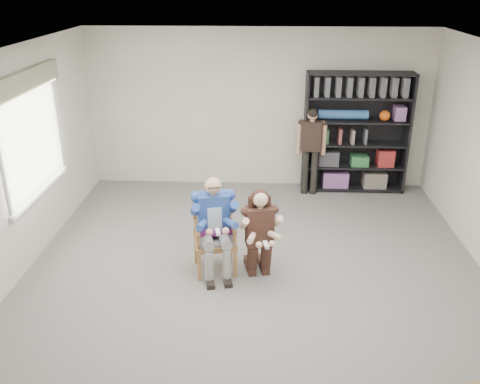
# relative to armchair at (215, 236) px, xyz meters

# --- Properties ---
(room_shell) EXTENTS (6.00, 7.00, 2.80)m
(room_shell) POSITION_rel_armchair_xyz_m (0.52, -0.44, 0.90)
(room_shell) COLOR white
(room_shell) RESTS_ON ground
(floor) EXTENTS (6.00, 7.00, 0.01)m
(floor) POSITION_rel_armchair_xyz_m (0.52, -0.44, -0.50)
(floor) COLOR slate
(floor) RESTS_ON ground
(window_left) EXTENTS (0.16, 2.00, 1.75)m
(window_left) POSITION_rel_armchair_xyz_m (-2.43, 0.56, 1.13)
(window_left) COLOR silver
(window_left) RESTS_ON room_shell
(armchair) EXTENTS (0.68, 0.67, 1.00)m
(armchair) POSITION_rel_armchair_xyz_m (0.00, 0.00, 0.00)
(armchair) COLOR #9B6434
(armchair) RESTS_ON floor
(seated_man) EXTENTS (0.71, 0.88, 1.30)m
(seated_man) POSITION_rel_armchair_xyz_m (0.00, -0.00, 0.15)
(seated_man) COLOR navy
(seated_man) RESTS_ON floor
(kneeling_woman) EXTENTS (0.65, 0.88, 1.19)m
(kneeling_woman) POSITION_rel_armchair_xyz_m (0.58, -0.12, 0.09)
(kneeling_woman) COLOR #3A1D19
(kneeling_woman) RESTS_ON floor
(bookshelf) EXTENTS (1.80, 0.38, 2.10)m
(bookshelf) POSITION_rel_armchair_xyz_m (2.22, 2.84, 0.55)
(bookshelf) COLOR black
(bookshelf) RESTS_ON floor
(standing_man) EXTENTS (0.50, 0.31, 1.54)m
(standing_man) POSITION_rel_armchair_xyz_m (1.43, 2.62, 0.27)
(standing_man) COLOR black
(standing_man) RESTS_ON floor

